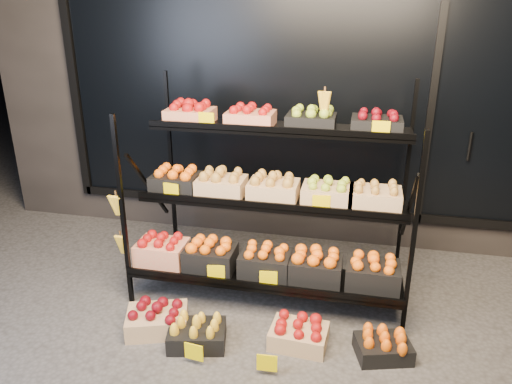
% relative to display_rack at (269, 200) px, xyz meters
% --- Properties ---
extents(ground, '(24.00, 24.00, 0.00)m').
position_rel_display_rack_xyz_m(ground, '(0.01, -0.60, -0.79)').
color(ground, '#514F4C').
rests_on(ground, ground).
extents(building, '(6.00, 2.08, 3.50)m').
position_rel_display_rack_xyz_m(building, '(0.01, 1.99, 0.96)').
color(building, '#2D2826').
rests_on(building, ground).
extents(display_rack, '(2.18, 1.02, 1.71)m').
position_rel_display_rack_xyz_m(display_rack, '(0.00, 0.00, 0.00)').
color(display_rack, black).
rests_on(display_rack, ground).
extents(tag_floor_a, '(0.13, 0.01, 0.12)m').
position_rel_display_rack_xyz_m(tag_floor_a, '(-0.30, -1.00, -0.73)').
color(tag_floor_a, '#EDD000').
rests_on(tag_floor_a, ground).
extents(tag_floor_b, '(0.13, 0.01, 0.12)m').
position_rel_display_rack_xyz_m(tag_floor_b, '(0.19, -1.00, -0.73)').
color(tag_floor_b, '#EDD000').
rests_on(tag_floor_b, ground).
extents(floor_crate_left, '(0.50, 0.43, 0.21)m').
position_rel_display_rack_xyz_m(floor_crate_left, '(-0.67, -0.70, -0.69)').
color(floor_crate_left, tan).
rests_on(floor_crate_left, ground).
extents(floor_crate_midleft, '(0.44, 0.36, 0.20)m').
position_rel_display_rack_xyz_m(floor_crate_midleft, '(-0.34, -0.79, -0.69)').
color(floor_crate_midleft, black).
rests_on(floor_crate_midleft, ground).
extents(floor_crate_midright, '(0.40, 0.31, 0.20)m').
position_rel_display_rack_xyz_m(floor_crate_midright, '(0.34, -0.65, -0.69)').
color(floor_crate_midright, tan).
rests_on(floor_crate_midright, ground).
extents(floor_crate_right, '(0.41, 0.35, 0.18)m').
position_rel_display_rack_xyz_m(floor_crate_right, '(0.91, -0.65, -0.70)').
color(floor_crate_right, black).
rests_on(floor_crate_right, ground).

